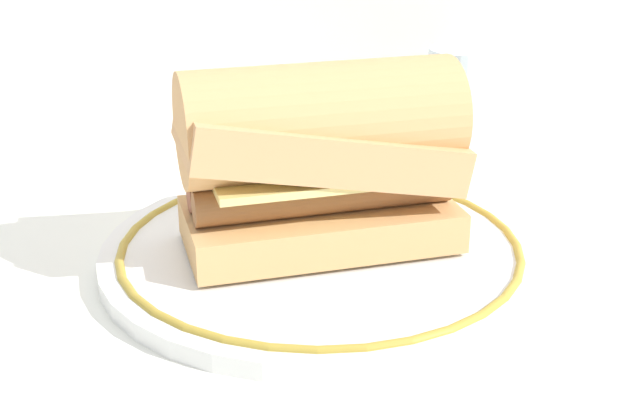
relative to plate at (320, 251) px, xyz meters
The scene contains 4 objects.
ground_plane 0.02m from the plate, 151.32° to the right, with size 1.50×1.50×0.00m, color white.
plate is the anchor object (origin of this frame).
sausage_sandwich 0.07m from the plate, 123.69° to the left, with size 0.20×0.13×0.12m.
drinking_glass 0.27m from the plate, 62.41° to the left, with size 0.06×0.06×0.09m.
Camera 1 is at (0.02, -0.53, 0.26)m, focal length 49.25 mm.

